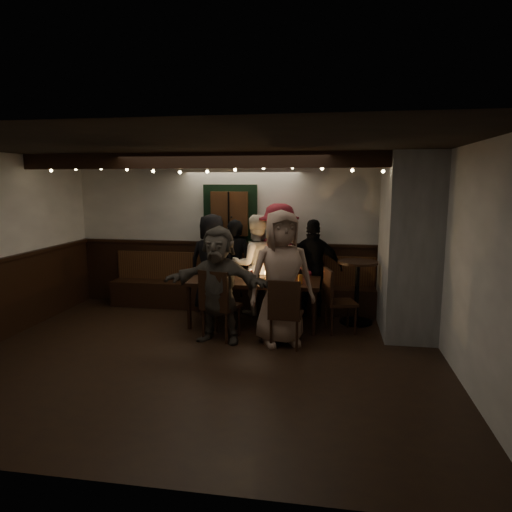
% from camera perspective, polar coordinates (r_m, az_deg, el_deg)
% --- Properties ---
extents(room, '(6.02, 5.01, 2.62)m').
position_cam_1_polar(room, '(6.86, 5.31, -0.18)').
color(room, black).
rests_on(room, ground).
extents(dining_table, '(2.01, 0.86, 0.87)m').
position_cam_1_polar(dining_table, '(7.00, -0.28, -3.44)').
color(dining_table, black).
rests_on(dining_table, ground).
extents(chair_near_left, '(0.56, 0.56, 1.00)m').
position_cam_1_polar(chair_near_left, '(6.36, -4.84, -5.62)').
color(chair_near_left, black).
rests_on(chair_near_left, ground).
extents(chair_near_right, '(0.45, 0.45, 0.94)m').
position_cam_1_polar(chair_near_right, '(6.06, 3.66, -6.72)').
color(chair_near_right, black).
rests_on(chair_near_right, ground).
extents(chair_end, '(0.53, 0.53, 0.95)m').
position_cam_1_polar(chair_end, '(6.80, 9.82, -5.03)').
color(chair_end, black).
rests_on(chair_end, ground).
extents(high_top, '(0.62, 0.62, 0.99)m').
position_cam_1_polar(high_top, '(7.28, 12.53, -3.44)').
color(high_top, black).
rests_on(high_top, ground).
extents(person_a, '(0.86, 0.60, 1.67)m').
position_cam_1_polar(person_a, '(7.80, -5.51, -0.84)').
color(person_a, black).
rests_on(person_a, ground).
extents(person_b, '(0.58, 0.39, 1.58)m').
position_cam_1_polar(person_b, '(7.76, -2.63, -1.21)').
color(person_b, black).
rests_on(person_b, ground).
extents(person_c, '(0.98, 0.88, 1.66)m').
position_cam_1_polar(person_c, '(7.60, -0.06, -1.08)').
color(person_c, beige).
rests_on(person_c, ground).
extents(person_d, '(1.36, 1.05, 1.85)m').
position_cam_1_polar(person_d, '(7.52, 2.90, -0.48)').
color(person_d, maroon).
rests_on(person_d, ground).
extents(person_e, '(0.95, 0.41, 1.60)m').
position_cam_1_polar(person_e, '(7.53, 7.20, -1.50)').
color(person_e, black).
rests_on(person_e, ground).
extents(person_f, '(1.54, 0.64, 1.61)m').
position_cam_1_polar(person_f, '(6.28, -4.71, -3.56)').
color(person_f, '#443D34').
rests_on(person_f, ground).
extents(person_g, '(1.05, 0.87, 1.83)m').
position_cam_1_polar(person_g, '(6.16, 3.17, -2.74)').
color(person_g, '#9E7D6A').
rests_on(person_g, ground).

